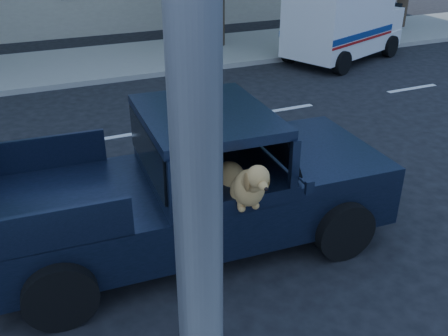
# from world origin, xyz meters

# --- Properties ---
(ground) EXTENTS (120.00, 120.00, 0.00)m
(ground) POSITION_xyz_m (0.00, 0.00, 0.00)
(ground) COLOR black
(ground) RESTS_ON ground
(far_sidewalk) EXTENTS (60.00, 4.00, 0.15)m
(far_sidewalk) POSITION_xyz_m (0.00, 9.20, 0.07)
(far_sidewalk) COLOR gray
(far_sidewalk) RESTS_ON ground
(lane_stripes) EXTENTS (21.60, 0.14, 0.01)m
(lane_stripes) POSITION_xyz_m (2.00, 3.40, 0.01)
(lane_stripes) COLOR silver
(lane_stripes) RESTS_ON ground
(pickup_truck) EXTENTS (5.54, 2.94, 1.94)m
(pickup_truck) POSITION_xyz_m (-0.02, -0.76, 0.66)
(pickup_truck) COLOR black
(pickup_truck) RESTS_ON ground
(mail_truck) EXTENTS (4.56, 3.31, 2.28)m
(mail_truck) POSITION_xyz_m (7.98, 6.67, 0.99)
(mail_truck) COLOR silver
(mail_truck) RESTS_ON ground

